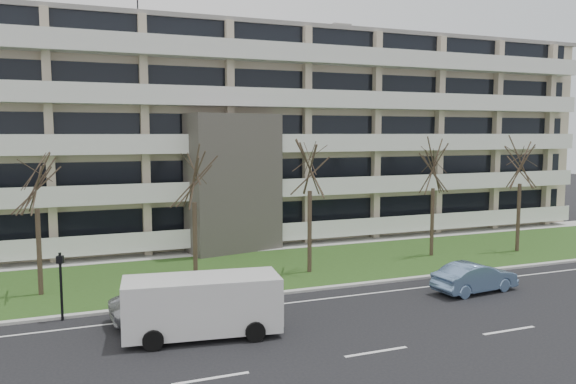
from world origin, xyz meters
name	(u,v)px	position (x,y,z in m)	size (l,w,h in m)	color
ground	(376,352)	(0.00, 0.00, 0.00)	(160.00, 160.00, 0.00)	black
grass_verge	(261,269)	(0.00, 13.00, 0.03)	(90.00, 10.00, 0.06)	#274517
curb	(293,291)	(0.00, 8.00, 0.06)	(90.00, 0.35, 0.12)	#B2B2AD
sidewalk	(234,250)	(0.00, 18.50, 0.04)	(90.00, 2.00, 0.08)	#B2B2AD
lane_edge_line	(305,301)	(0.00, 6.50, 0.01)	(90.00, 0.12, 0.01)	white
apartment_building	(209,135)	(-0.01, 25.32, 7.61)	(60.50, 15.10, 18.75)	#C5B399
silver_pickup	(172,304)	(-6.19, 6.10, 0.70)	(2.31, 5.01, 1.39)	#AFB3B7
blue_sedan	(475,277)	(8.37, 4.91, 0.73)	(1.54, 4.41, 1.45)	#6B8DBA
white_van	(204,301)	(-5.33, 3.84, 1.37)	(6.15, 3.02, 2.29)	silver
pedestrian_signal	(61,277)	(-10.46, 7.70, 1.83)	(0.31, 0.27, 2.87)	black
tree_2	(36,174)	(-11.45, 11.95, 5.83)	(3.75, 3.75, 7.50)	#382B21
tree_3	(194,173)	(-3.81, 12.67, 5.66)	(3.64, 3.64, 7.29)	#382B21
tree_4	(310,158)	(2.32, 11.33, 6.38)	(4.10, 4.10, 8.21)	#382B21
tree_5	(434,162)	(11.20, 12.42, 6.00)	(3.86, 3.86, 7.71)	#382B21
tree_6	(521,157)	(17.27, 11.52, 6.23)	(4.00, 4.00, 8.01)	#382B21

